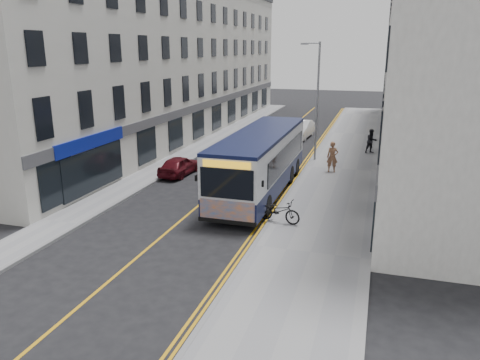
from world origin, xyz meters
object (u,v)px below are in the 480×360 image
Objects in this scene: streetlamp at (316,98)px; car_white at (300,129)px; city_bus at (261,160)px; pedestrian_near at (332,157)px; pedestrian_far at (371,141)px; bicycle at (279,211)px; car_maroon at (179,165)px.

car_white is (-2.37, 8.24, -3.63)m from streetlamp.
city_bus is at bearing -84.20° from car_white.
streetlamp is at bearing 109.11° from pedestrian_near.
streetlamp is at bearing 77.94° from city_bus.
pedestrian_near is (3.29, 5.17, -0.76)m from city_bus.
pedestrian_far is (2.16, 6.29, -0.07)m from pedestrian_near.
city_bus is 2.51× the size of car_white.
city_bus is at bearing 37.69° from bicycle.
city_bus is 6.54× the size of pedestrian_far.
car_maroon is (-7.68, 6.43, -0.04)m from bicycle.
pedestrian_near is 1.08× the size of pedestrian_far.
streetlamp reaches higher than pedestrian_near.
bicycle is at bearing 143.50° from car_maroon.
pedestrian_far is 14.58m from car_maroon.
streetlamp reaches higher than car_maroon.
city_bus reaches higher than car_maroon.
car_white is 15.13m from car_maroon.
pedestrian_near reaches higher than bicycle.
car_white is (-3.93, 11.18, -0.32)m from pedestrian_near.
pedestrian_far reaches higher than bicycle.
bicycle is 9.60m from pedestrian_near.
car_white is at bearing 92.23° from city_bus.
bicycle is 16.17m from pedestrian_far.
streetlamp is 6.04m from pedestrian_far.
bicycle is (1.96, -4.33, -1.18)m from city_bus.
bicycle is at bearing -88.94° from streetlamp.
streetlamp reaches higher than bicycle.
pedestrian_far is 0.49× the size of car_maroon.
car_white is at bearing 20.48° from bicycle.
car_white is at bearing 106.05° from streetlamp.
pedestrian_near is (1.33, 9.50, 0.42)m from bicycle.
city_bus is at bearing -131.26° from pedestrian_near.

